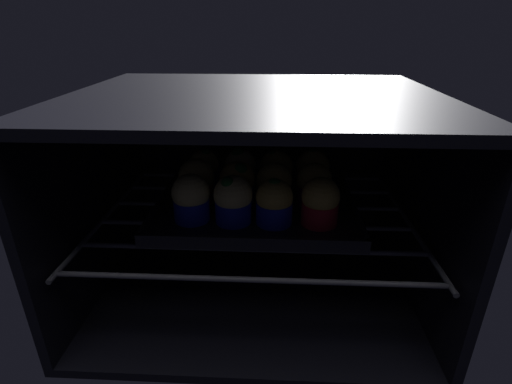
% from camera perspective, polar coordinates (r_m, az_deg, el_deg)
% --- Properties ---
extents(oven_cavity, '(0.59, 0.47, 0.37)m').
position_cam_1_polar(oven_cavity, '(0.72, 0.10, 0.47)').
color(oven_cavity, black).
rests_on(oven_cavity, ground).
extents(oven_rack, '(0.55, 0.42, 0.01)m').
position_cam_1_polar(oven_rack, '(0.69, -0.07, -3.50)').
color(oven_rack, '#42424C').
rests_on(oven_rack, oven_cavity).
extents(baking_tray, '(0.36, 0.28, 0.02)m').
position_cam_1_polar(baking_tray, '(0.71, -0.00, -2.06)').
color(baking_tray, black).
rests_on(baking_tray, oven_rack).
extents(muffin_row0_col0, '(0.06, 0.06, 0.08)m').
position_cam_1_polar(muffin_row0_col0, '(0.64, -9.68, -0.96)').
color(muffin_row0_col0, '#1928B7').
rests_on(muffin_row0_col0, baking_tray).
extents(muffin_row0_col1, '(0.06, 0.06, 0.08)m').
position_cam_1_polar(muffin_row0_col1, '(0.62, -3.45, -1.19)').
color(muffin_row0_col1, '#1928B7').
rests_on(muffin_row0_col1, baking_tray).
extents(muffin_row0_col2, '(0.06, 0.06, 0.08)m').
position_cam_1_polar(muffin_row0_col2, '(0.62, 2.77, -1.54)').
color(muffin_row0_col2, '#1928B7').
rests_on(muffin_row0_col2, baking_tray).
extents(muffin_row0_col3, '(0.06, 0.06, 0.08)m').
position_cam_1_polar(muffin_row0_col3, '(0.63, 9.59, -1.52)').
color(muffin_row0_col3, red).
rests_on(muffin_row0_col3, baking_tray).
extents(muffin_row1_col0, '(0.06, 0.06, 0.08)m').
position_cam_1_polar(muffin_row1_col0, '(0.70, -8.86, 1.53)').
color(muffin_row1_col0, red).
rests_on(muffin_row1_col0, baking_tray).
extents(muffin_row1_col1, '(0.06, 0.06, 0.08)m').
position_cam_1_polar(muffin_row1_col1, '(0.69, -2.78, 1.27)').
color(muffin_row1_col1, '#1928B7').
rests_on(muffin_row1_col1, baking_tray).
extents(muffin_row1_col2, '(0.06, 0.06, 0.08)m').
position_cam_1_polar(muffin_row1_col2, '(0.68, 2.74, 1.01)').
color(muffin_row1_col2, red).
rests_on(muffin_row1_col2, baking_tray).
extents(muffin_row1_col3, '(0.06, 0.06, 0.08)m').
position_cam_1_polar(muffin_row1_col3, '(0.69, 8.64, 1.04)').
color(muffin_row1_col3, '#7A238C').
rests_on(muffin_row1_col3, baking_tray).
extents(muffin_row2_col0, '(0.06, 0.06, 0.08)m').
position_cam_1_polar(muffin_row2_col0, '(0.77, -7.72, 3.30)').
color(muffin_row2_col0, '#1928B7').
rests_on(muffin_row2_col0, baking_tray).
extents(muffin_row2_col1, '(0.06, 0.06, 0.09)m').
position_cam_1_polar(muffin_row2_col1, '(0.75, -2.39, 3.39)').
color(muffin_row2_col1, silver).
rests_on(muffin_row2_col1, baking_tray).
extents(muffin_row2_col2, '(0.07, 0.07, 0.08)m').
position_cam_1_polar(muffin_row2_col2, '(0.75, 3.01, 3.17)').
color(muffin_row2_col2, '#1928B7').
rests_on(muffin_row2_col2, baking_tray).
extents(muffin_row2_col3, '(0.07, 0.07, 0.08)m').
position_cam_1_polar(muffin_row2_col3, '(0.76, 8.45, 3.21)').
color(muffin_row2_col3, '#1928B7').
rests_on(muffin_row2_col3, baking_tray).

